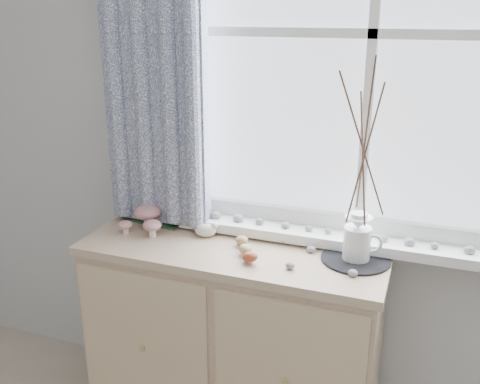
{
  "coord_description": "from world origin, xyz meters",
  "views": [
    {
      "loc": [
        0.54,
        -0.02,
        1.73
      ],
      "look_at": [
        -0.1,
        1.7,
        1.1
      ],
      "focal_mm": 40.0,
      "sensor_mm": 36.0,
      "label": 1
    }
  ],
  "objects_px": {
    "botanical_book": "(149,200)",
    "toadstool_cluster": "(146,217)",
    "twig_pitcher": "(364,146)",
    "sideboard": "(232,340)"
  },
  "relations": [
    {
      "from": "botanical_book",
      "to": "toadstool_cluster",
      "type": "height_order",
      "value": "botanical_book"
    },
    {
      "from": "sideboard",
      "to": "botanical_book",
      "type": "bearing_deg",
      "value": 165.86
    },
    {
      "from": "botanical_book",
      "to": "twig_pitcher",
      "type": "bearing_deg",
      "value": 3.39
    },
    {
      "from": "botanical_book",
      "to": "toadstool_cluster",
      "type": "distance_m",
      "value": 0.09
    },
    {
      "from": "sideboard",
      "to": "botanical_book",
      "type": "distance_m",
      "value": 0.69
    },
    {
      "from": "twig_pitcher",
      "to": "sideboard",
      "type": "bearing_deg",
      "value": 164.41
    },
    {
      "from": "botanical_book",
      "to": "toadstool_cluster",
      "type": "bearing_deg",
      "value": -65.03
    },
    {
      "from": "botanical_book",
      "to": "toadstool_cluster",
      "type": "relative_size",
      "value": 1.64
    },
    {
      "from": "toadstool_cluster",
      "to": "botanical_book",
      "type": "bearing_deg",
      "value": 108.35
    },
    {
      "from": "toadstool_cluster",
      "to": "twig_pitcher",
      "type": "distance_m",
      "value": 0.94
    }
  ]
}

